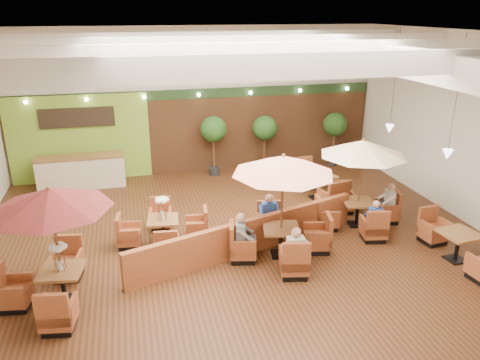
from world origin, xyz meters
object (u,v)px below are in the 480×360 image
object	(u,v)px
table_4	(457,247)
table_1	(283,188)
table_5	(319,187)
diner_1	(269,213)
topiary_0	(213,132)
table_3	(163,229)
topiary_2	(335,126)
service_counter	(82,172)
table_0	(50,222)
diner_0	(295,247)
diner_2	(243,233)
booth_divider	(249,236)
topiary_1	(265,130)
diner_4	(388,199)
diner_3	(375,216)
table_2	(362,167)

from	to	relation	value
table_4	table_1	bearing A→B (deg)	157.08
table_5	diner_1	xyz separation A→B (m)	(-2.49, -2.39, 0.37)
topiary_0	table_3	bearing A→B (deg)	-114.79
topiary_2	table_5	bearing A→B (deg)	-121.55
table_5	diner_1	size ratio (longest dim) A/B	3.52
table_3	topiary_0	bearing A→B (deg)	72.12
service_counter	table_5	world-z (taller)	service_counter
service_counter	topiary_2	bearing A→B (deg)	1.17
table_0	table_5	bearing A→B (deg)	37.24
table_1	diner_0	distance (m)	1.50
table_3	diner_2	distance (m)	2.37
booth_divider	table_0	world-z (taller)	table_0
table_5	service_counter	bearing A→B (deg)	148.63
table_4	topiary_1	bearing A→B (deg)	103.28
diner_4	table_4	bearing A→B (deg)	-156.04
diner_3	diner_4	bearing A→B (deg)	65.50
table_4	topiary_1	distance (m)	8.49
table_2	diner_0	bearing A→B (deg)	-130.80
table_4	topiary_0	bearing A→B (deg)	115.10
booth_divider	table_3	bearing A→B (deg)	135.23
table_3	table_4	distance (m)	7.67
topiary_1	diner_0	distance (m)	7.84
topiary_2	diner_3	bearing A→B (deg)	-104.79
table_0	table_2	bearing A→B (deg)	22.74
diner_1	diner_4	xyz separation A→B (m)	(3.75, 0.17, -0.02)
table_1	topiary_1	xyz separation A→B (m)	(1.52, 6.62, -0.23)
booth_divider	table_5	distance (m)	4.46
topiary_0	diner_3	xyz separation A→B (m)	(3.26, -6.41, -0.98)
table_2	topiary_2	distance (m)	5.70
table_4	topiary_2	size ratio (longest dim) A/B	1.22
booth_divider	table_1	distance (m)	1.62
booth_divider	table_4	bearing A→B (deg)	-36.49
topiary_0	topiary_1	distance (m)	2.01
table_3	diner_1	size ratio (longest dim) A/B	2.99
topiary_1	diner_2	bearing A→B (deg)	-110.97
diner_3	diner_0	bearing A→B (deg)	-135.65
table_1	booth_divider	bearing A→B (deg)	167.69
table_5	diner_2	size ratio (longest dim) A/B	3.49
booth_divider	table_1	size ratio (longest dim) A/B	2.43
topiary_2	diner_4	size ratio (longest dim) A/B	2.79
table_4	service_counter	bearing A→B (deg)	135.31
table_5	topiary_0	size ratio (longest dim) A/B	1.28
service_counter	table_2	bearing A→B (deg)	-32.83
diner_1	table_0	bearing A→B (deg)	25.59
table_0	booth_divider	bearing A→B (deg)	23.02
booth_divider	diner_0	size ratio (longest dim) A/B	8.16
service_counter	topiary_1	bearing A→B (deg)	1.67
diner_1	diner_3	bearing A→B (deg)	170.56
booth_divider	service_counter	bearing A→B (deg)	108.83
table_3	diner_1	world-z (taller)	table_3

